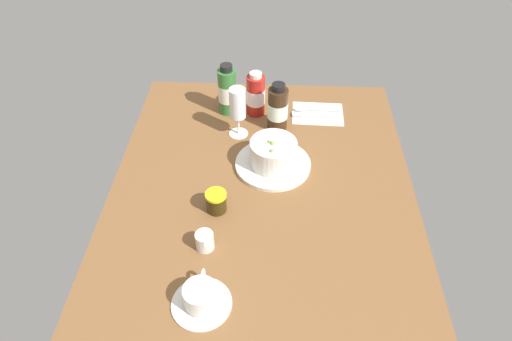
{
  "coord_description": "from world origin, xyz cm",
  "views": [
    {
      "loc": [
        -88.09,
        -2.6,
        90.34
      ],
      "look_at": [
        0.78,
        1.63,
        7.67
      ],
      "focal_mm": 32.23,
      "sensor_mm": 36.0,
      "label": 1
    }
  ],
  "objects_px": {
    "creamer_jug": "(205,241)",
    "sauce_bottle_brown": "(278,108)",
    "coffee_cup": "(201,297)",
    "sauce_bottle_green": "(227,91)",
    "wine_glass": "(238,106)",
    "jam_jar": "(216,202)",
    "sauce_bottle_red": "(256,95)",
    "cutlery_setting": "(316,113)",
    "porridge_bowl": "(273,155)"
  },
  "relations": [
    {
      "from": "sauce_bottle_brown",
      "to": "cutlery_setting",
      "type": "bearing_deg",
      "value": -58.88
    },
    {
      "from": "porridge_bowl",
      "to": "sauce_bottle_brown",
      "type": "relative_size",
      "value": 1.38
    },
    {
      "from": "creamer_jug",
      "to": "sauce_bottle_red",
      "type": "distance_m",
      "value": 0.58
    },
    {
      "from": "jam_jar",
      "to": "sauce_bottle_brown",
      "type": "relative_size",
      "value": 0.37
    },
    {
      "from": "porridge_bowl",
      "to": "sauce_bottle_green",
      "type": "bearing_deg",
      "value": 30.25
    },
    {
      "from": "sauce_bottle_green",
      "to": "sauce_bottle_brown",
      "type": "bearing_deg",
      "value": -115.68
    },
    {
      "from": "cutlery_setting",
      "to": "coffee_cup",
      "type": "xyz_separation_m",
      "value": [
        -0.72,
        0.29,
        0.02
      ]
    },
    {
      "from": "sauce_bottle_red",
      "to": "cutlery_setting",
      "type": "bearing_deg",
      "value": -89.14
    },
    {
      "from": "cutlery_setting",
      "to": "jam_jar",
      "type": "height_order",
      "value": "jam_jar"
    },
    {
      "from": "cutlery_setting",
      "to": "sauce_bottle_green",
      "type": "relative_size",
      "value": 0.98
    },
    {
      "from": "creamer_jug",
      "to": "sauce_bottle_brown",
      "type": "xyz_separation_m",
      "value": [
        0.49,
        -0.17,
        0.05
      ]
    },
    {
      "from": "porridge_bowl",
      "to": "sauce_bottle_green",
      "type": "xyz_separation_m",
      "value": [
        0.27,
        0.15,
        0.04
      ]
    },
    {
      "from": "cutlery_setting",
      "to": "wine_glass",
      "type": "xyz_separation_m",
      "value": [
        -0.12,
        0.25,
        0.1
      ]
    },
    {
      "from": "porridge_bowl",
      "to": "cutlery_setting",
      "type": "relative_size",
      "value": 1.28
    },
    {
      "from": "cutlery_setting",
      "to": "jam_jar",
      "type": "relative_size",
      "value": 2.91
    },
    {
      "from": "cutlery_setting",
      "to": "sauce_bottle_red",
      "type": "relative_size",
      "value": 1.14
    },
    {
      "from": "wine_glass",
      "to": "sauce_bottle_red",
      "type": "distance_m",
      "value": 0.13
    },
    {
      "from": "coffee_cup",
      "to": "creamer_jug",
      "type": "bearing_deg",
      "value": 4.44
    },
    {
      "from": "creamer_jug",
      "to": "sauce_bottle_green",
      "type": "distance_m",
      "value": 0.57
    },
    {
      "from": "jam_jar",
      "to": "coffee_cup",
      "type": "bearing_deg",
      "value": 179.48
    },
    {
      "from": "porridge_bowl",
      "to": "cutlery_setting",
      "type": "distance_m",
      "value": 0.3
    },
    {
      "from": "coffee_cup",
      "to": "sauce_bottle_brown",
      "type": "distance_m",
      "value": 0.67
    },
    {
      "from": "cutlery_setting",
      "to": "sauce_bottle_green",
      "type": "distance_m",
      "value": 0.3
    },
    {
      "from": "creamer_jug",
      "to": "sauce_bottle_brown",
      "type": "relative_size",
      "value": 0.34
    },
    {
      "from": "cutlery_setting",
      "to": "sauce_bottle_brown",
      "type": "distance_m",
      "value": 0.17
    },
    {
      "from": "cutlery_setting",
      "to": "jam_jar",
      "type": "xyz_separation_m",
      "value": [
        -0.44,
        0.28,
        0.03
      ]
    },
    {
      "from": "creamer_jug",
      "to": "coffee_cup",
      "type": "bearing_deg",
      "value": -175.56
    },
    {
      "from": "cutlery_setting",
      "to": "creamer_jug",
      "type": "bearing_deg",
      "value": 152.34
    },
    {
      "from": "sauce_bottle_red",
      "to": "sauce_bottle_green",
      "type": "bearing_deg",
      "value": 87.83
    },
    {
      "from": "creamer_jug",
      "to": "sauce_bottle_brown",
      "type": "distance_m",
      "value": 0.52
    },
    {
      "from": "porridge_bowl",
      "to": "sauce_bottle_brown",
      "type": "xyz_separation_m",
      "value": [
        0.19,
        -0.01,
        0.03
      ]
    },
    {
      "from": "jam_jar",
      "to": "sauce_bottle_brown",
      "type": "xyz_separation_m",
      "value": [
        0.37,
        -0.15,
        0.04
      ]
    },
    {
      "from": "creamer_jug",
      "to": "jam_jar",
      "type": "relative_size",
      "value": 0.92
    },
    {
      "from": "cutlery_setting",
      "to": "wine_glass",
      "type": "bearing_deg",
      "value": 115.38
    },
    {
      "from": "sauce_bottle_brown",
      "to": "sauce_bottle_green",
      "type": "height_order",
      "value": "sauce_bottle_green"
    },
    {
      "from": "wine_glass",
      "to": "sauce_bottle_green",
      "type": "xyz_separation_m",
      "value": [
        0.12,
        0.04,
        -0.03
      ]
    },
    {
      "from": "porridge_bowl",
      "to": "coffee_cup",
      "type": "bearing_deg",
      "value": 162.26
    },
    {
      "from": "wine_glass",
      "to": "jam_jar",
      "type": "distance_m",
      "value": 0.34
    },
    {
      "from": "wine_glass",
      "to": "sauce_bottle_green",
      "type": "distance_m",
      "value": 0.13
    },
    {
      "from": "jam_jar",
      "to": "sauce_bottle_red",
      "type": "height_order",
      "value": "sauce_bottle_red"
    },
    {
      "from": "sauce_bottle_green",
      "to": "sauce_bottle_red",
      "type": "bearing_deg",
      "value": -92.17
    },
    {
      "from": "porridge_bowl",
      "to": "jam_jar",
      "type": "relative_size",
      "value": 3.73
    },
    {
      "from": "coffee_cup",
      "to": "jam_jar",
      "type": "distance_m",
      "value": 0.28
    },
    {
      "from": "sauce_bottle_green",
      "to": "wine_glass",
      "type": "bearing_deg",
      "value": -160.13
    },
    {
      "from": "creamer_jug",
      "to": "wine_glass",
      "type": "height_order",
      "value": "wine_glass"
    },
    {
      "from": "porridge_bowl",
      "to": "sauce_bottle_red",
      "type": "height_order",
      "value": "sauce_bottle_red"
    },
    {
      "from": "creamer_jug",
      "to": "jam_jar",
      "type": "height_order",
      "value": "jam_jar"
    },
    {
      "from": "wine_glass",
      "to": "sauce_bottle_green",
      "type": "bearing_deg",
      "value": 19.87
    },
    {
      "from": "sauce_bottle_red",
      "to": "wine_glass",
      "type": "bearing_deg",
      "value": 157.14
    },
    {
      "from": "coffee_cup",
      "to": "sauce_bottle_red",
      "type": "distance_m",
      "value": 0.73
    }
  ]
}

